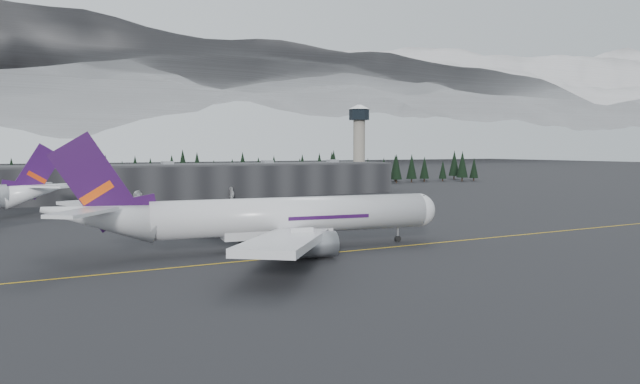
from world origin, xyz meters
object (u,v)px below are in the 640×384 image
control_tower (359,137)px  gse_vehicle_b (232,197)px  terminal (194,180)px  gse_vehicle_a (137,206)px  jet_main (261,217)px

control_tower → gse_vehicle_b: (-65.36, -18.95, -22.64)m
terminal → gse_vehicle_a: terminal is taller
jet_main → terminal: bearing=88.4°
terminal → jet_main: 120.39m
jet_main → gse_vehicle_b: (28.71, 102.92, -5.22)m
jet_main → gse_vehicle_b: bearing=82.0°
control_tower → jet_main: 154.93m
gse_vehicle_a → jet_main: bearing=-113.1°
control_tower → jet_main: bearing=-127.7°
jet_main → gse_vehicle_b: size_ratio=16.10×
control_tower → gse_vehicle_b: control_tower is taller
control_tower → gse_vehicle_b: bearing=-163.8°
terminal → gse_vehicle_a: size_ratio=29.31×
gse_vehicle_a → gse_vehicle_b: gse_vehicle_b is taller
terminal → jet_main: (-19.07, -118.86, -0.32)m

